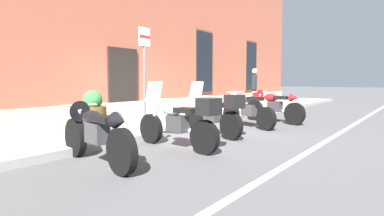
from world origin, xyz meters
name	(u,v)px	position (x,y,z in m)	size (l,w,h in m)	color
ground_plane	(187,132)	(0.00, 0.00, 0.00)	(140.00, 140.00, 0.00)	#424244
sidewalk	(152,126)	(0.00, 1.21, 0.07)	(31.77, 2.43, 0.15)	gray
lane_stripe	(315,148)	(0.00, -3.20, 0.00)	(31.77, 0.12, 0.01)	silver
motorcycle_black_sport	(93,130)	(-3.35, -0.69, 0.54)	(0.70, 2.20, 0.99)	black
motorcycle_silver_touring	(180,121)	(-1.68, -1.12, 0.55)	(0.69, 2.13, 1.31)	black
motorcycle_green_touring	(214,114)	(-0.07, -0.88, 0.55)	(0.89, 1.98, 1.31)	black
motorcycle_grey_naked	(247,110)	(1.76, -0.83, 0.50)	(0.87, 1.96, 1.02)	black
motorcycle_red_sport	(271,105)	(3.24, -0.94, 0.57)	(0.80, 2.18, 1.04)	black
pedestrian_dark_jacket	(254,87)	(5.48, 0.71, 1.09)	(0.61, 0.41, 1.68)	#38332D
parking_sign	(144,63)	(-0.75, 0.75, 1.77)	(0.36, 0.07, 2.51)	#4C4C51
barrel_planter	(93,117)	(-2.35, 0.67, 0.58)	(0.58, 0.58, 0.98)	brown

